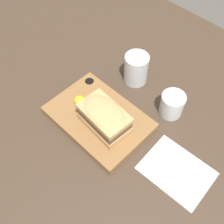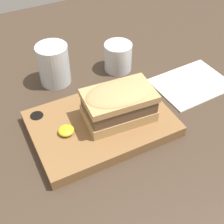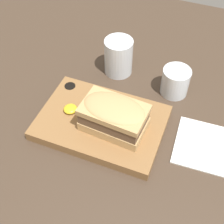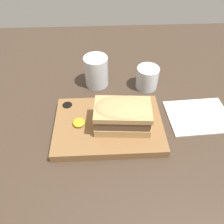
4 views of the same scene
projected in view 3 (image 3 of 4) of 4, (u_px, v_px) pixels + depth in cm
name	position (u px, v px, depth cm)	size (l,w,h in cm)	color
dining_table	(124.00, 124.00, 79.24)	(170.68, 124.80, 2.00)	#423326
serving_board	(101.00, 122.00, 76.67)	(30.26, 20.97, 2.65)	olive
sandwich	(114.00, 116.00, 70.88)	(15.38, 10.01, 7.92)	tan
mustard_dollop	(70.00, 109.00, 76.94)	(3.37, 3.37, 1.35)	gold
water_glass	(118.00, 59.00, 87.41)	(7.93, 7.93, 10.47)	silver
wine_glass	(175.00, 83.00, 82.77)	(7.39, 7.39, 7.56)	silver
napkin	(215.00, 149.00, 72.88)	(19.20, 15.02, 0.40)	white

